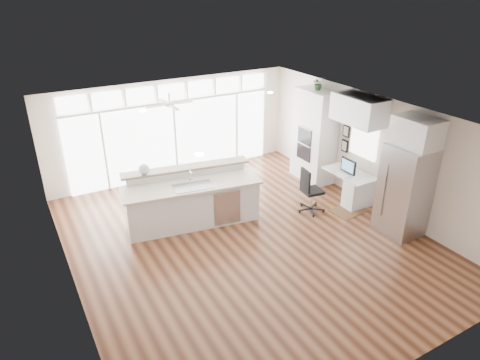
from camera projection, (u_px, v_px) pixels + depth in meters
floor at (247, 240)px, 9.22m from camera, size 7.00×8.00×0.02m
ceiling at (248, 119)px, 8.06m from camera, size 7.00×8.00×0.02m
wall_back at (173, 128)px, 11.77m from camera, size 7.00×0.04×2.70m
wall_front at (405, 300)px, 5.50m from camera, size 7.00×0.04×2.70m
wall_left at (65, 229)px, 7.07m from camera, size 0.04×8.00×2.70m
wall_right at (373, 152)px, 10.20m from camera, size 0.04×8.00×2.70m
glass_wall at (175, 139)px, 11.86m from camera, size 5.80×0.06×2.08m
transom_row at (172, 92)px, 11.29m from camera, size 5.90×0.06×0.40m
desk_window at (364, 140)px, 10.33m from camera, size 0.04×0.85×0.85m
ceiling_fan at (169, 100)px, 10.12m from camera, size 1.16×1.16×0.32m
recessed_lights at (242, 117)px, 8.22m from camera, size 3.40×3.00×0.02m
oven_cabinet at (314, 136)px, 11.51m from camera, size 0.64×1.20×2.50m
desk_nook at (348, 186)px, 10.69m from camera, size 0.72×1.30×0.76m
upper_cabinets at (359, 110)px, 9.86m from camera, size 0.64×1.30×0.64m
refrigerator at (404, 190)px, 9.12m from camera, size 0.76×0.90×2.00m
fridge_cabinet at (417, 132)px, 8.59m from camera, size 0.64×0.90×0.60m
framed_photos at (346, 138)px, 10.88m from camera, size 0.06×0.22×0.80m
kitchen_island at (193, 200)px, 9.56m from camera, size 3.21×1.64×1.22m
rug at (348, 211)px, 10.34m from camera, size 0.87×0.68×0.01m
office_chair at (312, 191)px, 10.10m from camera, size 0.64×0.61×1.11m
fishbowl at (144, 169)px, 9.29m from camera, size 0.28×0.28×0.24m
monitor at (348, 166)px, 10.40m from camera, size 0.08×0.48×0.40m
keyboard at (342, 174)px, 10.41m from camera, size 0.15×0.36×0.02m
potted_plant at (318, 85)px, 10.92m from camera, size 0.33×0.36×0.26m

